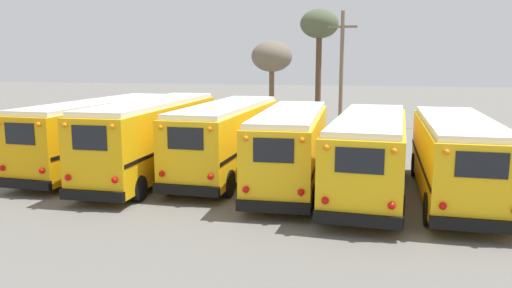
{
  "coord_description": "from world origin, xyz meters",
  "views": [
    {
      "loc": [
        4.58,
        -20.11,
        5.07
      ],
      "look_at": [
        0.0,
        -0.21,
        1.61
      ],
      "focal_mm": 35.0,
      "sensor_mm": 36.0,
      "label": 1
    }
  ],
  "objects_px": {
    "school_bus_3": "(291,146)",
    "bare_tree_1": "(272,58)",
    "school_bus_5": "(456,155)",
    "bare_tree_0": "(319,28)",
    "school_bus_1": "(154,135)",
    "school_bus_4": "(370,152)",
    "utility_pole": "(341,73)",
    "school_bus_2": "(228,136)",
    "school_bus_0": "(101,132)"
  },
  "relations": [
    {
      "from": "bare_tree_0",
      "to": "school_bus_4",
      "type": "bearing_deg",
      "value": -77.27
    },
    {
      "from": "utility_pole",
      "to": "bare_tree_0",
      "type": "relative_size",
      "value": 0.95
    },
    {
      "from": "bare_tree_1",
      "to": "school_bus_2",
      "type": "bearing_deg",
      "value": -88.73
    },
    {
      "from": "school_bus_1",
      "to": "bare_tree_1",
      "type": "bearing_deg",
      "value": 77.01
    },
    {
      "from": "utility_pole",
      "to": "bare_tree_0",
      "type": "xyz_separation_m",
      "value": [
        -1.76,
        3.11,
        2.96
      ]
    },
    {
      "from": "school_bus_4",
      "to": "bare_tree_1",
      "type": "distance_m",
      "value": 15.2
    },
    {
      "from": "school_bus_2",
      "to": "school_bus_5",
      "type": "bearing_deg",
      "value": -12.12
    },
    {
      "from": "school_bus_2",
      "to": "school_bus_3",
      "type": "relative_size",
      "value": 1.06
    },
    {
      "from": "bare_tree_1",
      "to": "school_bus_5",
      "type": "bearing_deg",
      "value": -54.44
    },
    {
      "from": "school_bus_4",
      "to": "bare_tree_0",
      "type": "xyz_separation_m",
      "value": [
        -3.65,
        16.13,
        5.54
      ]
    },
    {
      "from": "school_bus_3",
      "to": "bare_tree_1",
      "type": "bearing_deg",
      "value": 104.55
    },
    {
      "from": "utility_pole",
      "to": "bare_tree_0",
      "type": "bearing_deg",
      "value": 119.45
    },
    {
      "from": "school_bus_1",
      "to": "school_bus_2",
      "type": "bearing_deg",
      "value": 17.5
    },
    {
      "from": "bare_tree_0",
      "to": "utility_pole",
      "type": "bearing_deg",
      "value": -60.55
    },
    {
      "from": "school_bus_1",
      "to": "bare_tree_0",
      "type": "height_order",
      "value": "bare_tree_0"
    },
    {
      "from": "school_bus_0",
      "to": "school_bus_1",
      "type": "distance_m",
      "value": 3.2
    },
    {
      "from": "school_bus_1",
      "to": "bare_tree_0",
      "type": "xyz_separation_m",
      "value": [
        5.58,
        15.05,
        5.4
      ]
    },
    {
      "from": "school_bus_0",
      "to": "bare_tree_1",
      "type": "xyz_separation_m",
      "value": [
        5.9,
        11.39,
        3.45
      ]
    },
    {
      "from": "school_bus_0",
      "to": "school_bus_3",
      "type": "bearing_deg",
      "value": -8.79
    },
    {
      "from": "bare_tree_0",
      "to": "bare_tree_1",
      "type": "height_order",
      "value": "bare_tree_0"
    },
    {
      "from": "school_bus_1",
      "to": "school_bus_2",
      "type": "height_order",
      "value": "school_bus_1"
    },
    {
      "from": "school_bus_1",
      "to": "bare_tree_1",
      "type": "relative_size",
      "value": 1.71
    },
    {
      "from": "school_bus_4",
      "to": "school_bus_3",
      "type": "bearing_deg",
      "value": 170.52
    },
    {
      "from": "school_bus_4",
      "to": "school_bus_5",
      "type": "xyz_separation_m",
      "value": [
        3.08,
        0.07,
        -0.02
      ]
    },
    {
      "from": "utility_pole",
      "to": "bare_tree_1",
      "type": "relative_size",
      "value": 1.28
    },
    {
      "from": "school_bus_0",
      "to": "bare_tree_1",
      "type": "bearing_deg",
      "value": 62.6
    },
    {
      "from": "school_bus_1",
      "to": "school_bus_4",
      "type": "distance_m",
      "value": 9.29
    },
    {
      "from": "school_bus_0",
      "to": "school_bus_4",
      "type": "distance_m",
      "value": 12.46
    },
    {
      "from": "school_bus_4",
      "to": "school_bus_5",
      "type": "bearing_deg",
      "value": 1.31
    },
    {
      "from": "school_bus_3",
      "to": "utility_pole",
      "type": "height_order",
      "value": "utility_pole"
    },
    {
      "from": "school_bus_3",
      "to": "bare_tree_0",
      "type": "distance_m",
      "value": 16.58
    },
    {
      "from": "school_bus_4",
      "to": "bare_tree_1",
      "type": "relative_size",
      "value": 1.61
    },
    {
      "from": "school_bus_3",
      "to": "utility_pole",
      "type": "xyz_separation_m",
      "value": [
        1.18,
        12.51,
        2.56
      ]
    },
    {
      "from": "school_bus_0",
      "to": "school_bus_1",
      "type": "xyz_separation_m",
      "value": [
        3.08,
        -0.86,
        0.07
      ]
    },
    {
      "from": "school_bus_0",
      "to": "bare_tree_0",
      "type": "bearing_deg",
      "value": 58.61
    },
    {
      "from": "school_bus_5",
      "to": "bare_tree_0",
      "type": "bearing_deg",
      "value": 112.71
    },
    {
      "from": "school_bus_5",
      "to": "bare_tree_1",
      "type": "distance_m",
      "value": 16.68
    },
    {
      "from": "school_bus_3",
      "to": "school_bus_5",
      "type": "bearing_deg",
      "value": -4.12
    },
    {
      "from": "school_bus_2",
      "to": "school_bus_4",
      "type": "distance_m",
      "value": 6.49
    },
    {
      "from": "utility_pole",
      "to": "school_bus_3",
      "type": "bearing_deg",
      "value": -95.41
    },
    {
      "from": "school_bus_3",
      "to": "school_bus_4",
      "type": "height_order",
      "value": "school_bus_3"
    },
    {
      "from": "school_bus_1",
      "to": "school_bus_4",
      "type": "xyz_separation_m",
      "value": [
        9.23,
        -1.08,
        -0.14
      ]
    },
    {
      "from": "utility_pole",
      "to": "bare_tree_1",
      "type": "distance_m",
      "value": 4.62
    },
    {
      "from": "school_bus_3",
      "to": "bare_tree_1",
      "type": "xyz_separation_m",
      "value": [
        -3.33,
        12.82,
        3.51
      ]
    },
    {
      "from": "bare_tree_0",
      "to": "school_bus_5",
      "type": "bearing_deg",
      "value": -67.29
    },
    {
      "from": "school_bus_2",
      "to": "bare_tree_1",
      "type": "bearing_deg",
      "value": 91.27
    },
    {
      "from": "school_bus_2",
      "to": "school_bus_3",
      "type": "xyz_separation_m",
      "value": [
        3.08,
        -1.54,
        -0.05
      ]
    },
    {
      "from": "school_bus_0",
      "to": "bare_tree_0",
      "type": "distance_m",
      "value": 17.5
    },
    {
      "from": "school_bus_1",
      "to": "school_bus_4",
      "type": "height_order",
      "value": "school_bus_1"
    },
    {
      "from": "school_bus_2",
      "to": "school_bus_5",
      "type": "height_order",
      "value": "school_bus_2"
    }
  ]
}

